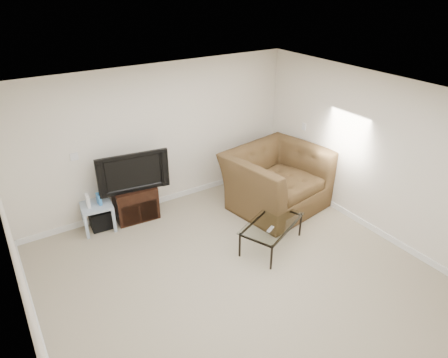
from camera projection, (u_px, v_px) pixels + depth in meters
floor at (240, 280)px, 5.48m from camera, size 5.00×5.00×0.00m
ceiling at (244, 103)px, 4.33m from camera, size 5.00×5.00×0.00m
wall_back at (158, 138)px, 6.77m from camera, size 5.00×0.02×2.50m
wall_left at (22, 276)px, 3.71m from camera, size 0.02×5.00×2.50m
wall_right at (376, 157)px, 6.09m from camera, size 0.02×5.00×2.50m
plate_back at (74, 157)px, 6.10m from camera, size 0.12×0.02×0.12m
plate_right_switch at (304, 127)px, 7.29m from camera, size 0.02×0.09×0.13m
plate_right_outlet at (310, 179)px, 7.50m from camera, size 0.02×0.08×0.12m
tv_stand at (135, 202)px, 6.77m from camera, size 0.73×0.53×0.58m
dvd_player at (135, 193)px, 6.65m from camera, size 0.37×0.27×0.05m
television at (132, 170)px, 6.46m from camera, size 1.09×0.36×0.66m
side_table at (98, 216)px, 6.49m from camera, size 0.53×0.53×0.46m
subwoofer at (100, 219)px, 6.55m from camera, size 0.34×0.34×0.32m
game_console at (88, 201)px, 6.27m from camera, size 0.06×0.16×0.21m
game_case at (99, 199)px, 6.35m from camera, size 0.05×0.14×0.18m
recliner at (277, 171)px, 6.91m from camera, size 1.76×1.29×1.40m
coffee_table at (271, 234)px, 6.08m from camera, size 1.21×0.97×0.41m
remote at (270, 229)px, 5.82m from camera, size 0.17×0.12×0.02m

